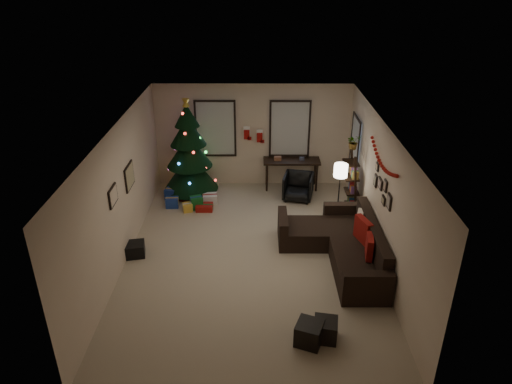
# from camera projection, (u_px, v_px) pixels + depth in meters

# --- Properties ---
(floor) EXTENTS (7.00, 7.00, 0.00)m
(floor) POSITION_uv_depth(u_px,v_px,m) (251.00, 255.00, 9.58)
(floor) COLOR tan
(floor) RESTS_ON ground
(ceiling) EXTENTS (7.00, 7.00, 0.00)m
(ceiling) POSITION_uv_depth(u_px,v_px,m) (250.00, 129.00, 8.39)
(ceiling) COLOR white
(ceiling) RESTS_ON floor
(wall_back) EXTENTS (5.00, 0.00, 5.00)m
(wall_back) POSITION_uv_depth(u_px,v_px,m) (253.00, 136.00, 12.13)
(wall_back) COLOR beige
(wall_back) RESTS_ON floor
(wall_front) EXTENTS (5.00, 0.00, 5.00)m
(wall_front) POSITION_uv_depth(u_px,v_px,m) (246.00, 322.00, 5.85)
(wall_front) COLOR beige
(wall_front) RESTS_ON floor
(wall_left) EXTENTS (0.00, 7.00, 7.00)m
(wall_left) POSITION_uv_depth(u_px,v_px,m) (120.00, 196.00, 9.00)
(wall_left) COLOR beige
(wall_left) RESTS_ON floor
(wall_right) EXTENTS (0.00, 7.00, 7.00)m
(wall_right) POSITION_uv_depth(u_px,v_px,m) (381.00, 197.00, 8.98)
(wall_right) COLOR beige
(wall_right) RESTS_ON floor
(window_back_left) EXTENTS (1.05, 0.06, 1.50)m
(window_back_left) POSITION_uv_depth(u_px,v_px,m) (216.00, 129.00, 12.02)
(window_back_left) COLOR #728CB2
(window_back_left) RESTS_ON wall_back
(window_back_right) EXTENTS (1.05, 0.06, 1.50)m
(window_back_right) POSITION_uv_depth(u_px,v_px,m) (290.00, 129.00, 12.01)
(window_back_right) COLOR #728CB2
(window_back_right) RESTS_ON wall_back
(window_right_wall) EXTENTS (0.06, 0.90, 1.30)m
(window_right_wall) POSITION_uv_depth(u_px,v_px,m) (356.00, 143.00, 11.20)
(window_right_wall) COLOR #728CB2
(window_right_wall) RESTS_ON wall_right
(christmas_tree) EXTENTS (1.38, 1.38, 2.57)m
(christmas_tree) POSITION_uv_depth(u_px,v_px,m) (189.00, 154.00, 11.73)
(christmas_tree) COLOR black
(christmas_tree) RESTS_ON floor
(presents) EXTENTS (1.30, 0.89, 0.30)m
(presents) POSITION_uv_depth(u_px,v_px,m) (191.00, 201.00, 11.49)
(presents) COLOR navy
(presents) RESTS_ON floor
(sofa) EXTENTS (1.90, 2.75, 0.87)m
(sofa) POSITION_uv_depth(u_px,v_px,m) (342.00, 245.00, 9.41)
(sofa) COLOR black
(sofa) RESTS_ON floor
(pillow_red_a) EXTENTS (0.18, 0.44, 0.42)m
(pillow_red_a) POSITION_uv_depth(u_px,v_px,m) (369.00, 247.00, 8.71)
(pillow_red_a) COLOR maroon
(pillow_red_a) RESTS_ON sofa
(pillow_red_b) EXTENTS (0.28, 0.52, 0.50)m
(pillow_red_b) POSITION_uv_depth(u_px,v_px,m) (363.00, 231.00, 9.22)
(pillow_red_b) COLOR maroon
(pillow_red_b) RESTS_ON sofa
(pillow_cream) EXTENTS (0.24, 0.44, 0.42)m
(pillow_cream) POSITION_uv_depth(u_px,v_px,m) (359.00, 222.00, 9.56)
(pillow_cream) COLOR beige
(pillow_cream) RESTS_ON sofa
(ottoman_near) EXTENTS (0.51, 0.51, 0.37)m
(ottoman_near) POSITION_uv_depth(u_px,v_px,m) (309.00, 333.00, 7.31)
(ottoman_near) COLOR black
(ottoman_near) RESTS_ON floor
(ottoman_far) EXTENTS (0.42, 0.42, 0.35)m
(ottoman_far) POSITION_uv_depth(u_px,v_px,m) (325.00, 330.00, 7.40)
(ottoman_far) COLOR black
(ottoman_far) RESTS_ON floor
(desk) EXTENTS (1.46, 0.52, 0.79)m
(desk) POSITION_uv_depth(u_px,v_px,m) (292.00, 163.00, 12.16)
(desk) COLOR black
(desk) RESTS_ON floor
(desk_chair) EXTENTS (0.76, 0.73, 0.67)m
(desk_chair) POSITION_uv_depth(u_px,v_px,m) (298.00, 187.00, 11.74)
(desk_chair) COLOR black
(desk_chair) RESTS_ON floor
(bookshelf) EXTENTS (0.30, 0.48, 1.61)m
(bookshelf) POSITION_uv_depth(u_px,v_px,m) (353.00, 187.00, 10.68)
(bookshelf) COLOR black
(bookshelf) RESTS_ON floor
(potted_plant) EXTENTS (0.50, 0.47, 0.45)m
(potted_plant) POSITION_uv_depth(u_px,v_px,m) (354.00, 140.00, 10.57)
(potted_plant) COLOR #4C4C4C
(potted_plant) RESTS_ON bookshelf
(floor_lamp) EXTENTS (0.30, 0.30, 1.43)m
(floor_lamp) POSITION_uv_depth(u_px,v_px,m) (340.00, 174.00, 10.30)
(floor_lamp) COLOR black
(floor_lamp) RESTS_ON floor
(art_map) EXTENTS (0.04, 0.60, 0.50)m
(art_map) POSITION_uv_depth(u_px,v_px,m) (129.00, 176.00, 9.55)
(art_map) COLOR black
(art_map) RESTS_ON wall_left
(art_abstract) EXTENTS (0.04, 0.45, 0.35)m
(art_abstract) POSITION_uv_depth(u_px,v_px,m) (113.00, 196.00, 8.47)
(art_abstract) COLOR black
(art_abstract) RESTS_ON wall_left
(gallery) EXTENTS (0.03, 1.25, 0.54)m
(gallery) POSITION_uv_depth(u_px,v_px,m) (382.00, 188.00, 8.81)
(gallery) COLOR black
(gallery) RESTS_ON wall_right
(garland) EXTENTS (0.08, 1.90, 0.30)m
(garland) POSITION_uv_depth(u_px,v_px,m) (383.00, 160.00, 8.69)
(garland) COLOR #A5140C
(garland) RESTS_ON wall_right
(stocking_left) EXTENTS (0.20, 0.05, 0.36)m
(stocking_left) POSITION_uv_depth(u_px,v_px,m) (247.00, 133.00, 11.97)
(stocking_left) COLOR #990F0C
(stocking_left) RESTS_ON wall_back
(stocking_right) EXTENTS (0.20, 0.05, 0.36)m
(stocking_right) POSITION_uv_depth(u_px,v_px,m) (260.00, 136.00, 12.03)
(stocking_right) COLOR #990F0C
(stocking_right) RESTS_ON wall_back
(storage_bin) EXTENTS (0.61, 0.47, 0.28)m
(storage_bin) POSITION_uv_depth(u_px,v_px,m) (131.00, 250.00, 9.52)
(storage_bin) COLOR black
(storage_bin) RESTS_ON floor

